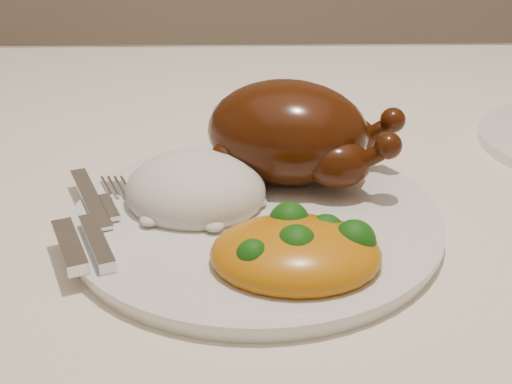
{
  "coord_description": "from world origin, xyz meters",
  "views": [
    {
      "loc": [
        -0.03,
        -0.55,
        1.06
      ],
      "look_at": [
        -0.02,
        -0.04,
        0.8
      ],
      "focal_mm": 50.0,
      "sensor_mm": 36.0,
      "label": 1
    }
  ],
  "objects": [
    {
      "name": "dining_table",
      "position": [
        0.0,
        0.0,
        0.67
      ],
      "size": [
        1.6,
        0.9,
        0.76
      ],
      "color": "brown",
      "rests_on": "floor"
    },
    {
      "name": "cutlery",
      "position": [
        -0.15,
        -0.07,
        0.79
      ],
      "size": [
        0.07,
        0.17,
        0.01
      ],
      "rotation": [
        0.0,
        0.0,
        0.38
      ],
      "color": "silver",
      "rests_on": "dinner_plate"
    },
    {
      "name": "rice_mound",
      "position": [
        -0.07,
        -0.02,
        0.79
      ],
      "size": [
        0.14,
        0.13,
        0.06
      ],
      "rotation": [
        0.0,
        0.0,
        -0.19
      ],
      "color": "white",
      "rests_on": "dinner_plate"
    },
    {
      "name": "mac_and_cheese",
      "position": [
        0.01,
        -0.11,
        0.79
      ],
      "size": [
        0.13,
        0.1,
        0.05
      ],
      "rotation": [
        0.0,
        0.0,
        -0.04
      ],
      "color": "orange",
      "rests_on": "dinner_plate"
    },
    {
      "name": "tablecloth",
      "position": [
        0.0,
        0.0,
        0.74
      ],
      "size": [
        1.73,
        1.03,
        0.18
      ],
      "color": "white",
      "rests_on": "dining_table"
    },
    {
      "name": "roast_chicken",
      "position": [
        0.01,
        0.03,
        0.82
      ],
      "size": [
        0.19,
        0.14,
        0.09
      ],
      "rotation": [
        0.0,
        0.0,
        -0.25
      ],
      "color": "#401506",
      "rests_on": "dinner_plate"
    },
    {
      "name": "dinner_plate",
      "position": [
        -0.02,
        -0.04,
        0.77
      ],
      "size": [
        0.39,
        0.39,
        0.01
      ],
      "primitive_type": "cylinder",
      "rotation": [
        0.0,
        0.0,
        0.4
      ],
      "color": "white",
      "rests_on": "tablecloth"
    }
  ]
}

